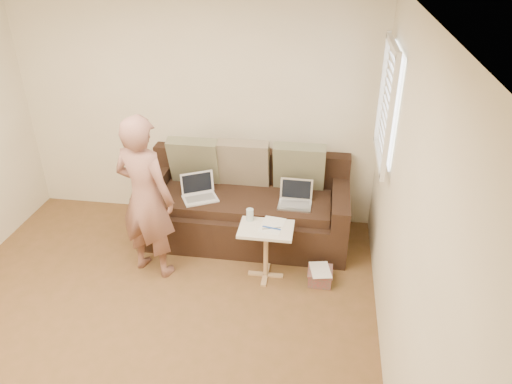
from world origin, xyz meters
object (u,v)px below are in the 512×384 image
laptop_white (200,199)px  person (146,198)px  sofa (245,203)px  striped_box (320,276)px  side_table (266,252)px  laptop_silver (295,206)px  drinking_glass (250,215)px

laptop_white → person: (-0.36, -0.57, 0.31)m
sofa → striped_box: 1.15m
sofa → side_table: bearing=-64.9°
laptop_white → striped_box: size_ratio=1.48×
laptop_silver → laptop_white: (-1.00, -0.01, 0.00)m
sofa → laptop_silver: 0.57m
sofa → striped_box: size_ratio=9.22×
laptop_white → side_table: laptop_white is taller
sofa → drinking_glass: bearing=-75.9°
side_table → drinking_glass: bearing=146.8°
sofa → laptop_silver: sofa is taller
side_table → striped_box: (0.54, -0.02, -0.21)m
person → striped_box: person is taller
drinking_glass → striped_box: bearing=-11.0°
laptop_white → person: size_ratio=0.21×
laptop_silver → laptop_white: laptop_white is taller
drinking_glass → sofa: bearing=104.1°
side_table → striped_box: 0.57m
laptop_silver → person: 1.51m
laptop_silver → drinking_glass: drinking_glass is taller
laptop_white → drinking_glass: drinking_glass is taller
sofa → drinking_glass: (0.14, -0.55, 0.20)m
striped_box → person: bearing=-178.8°
laptop_silver → person: (-1.36, -0.58, 0.31)m
sofa → striped_box: sofa is taller
side_table → laptop_silver: bearing=66.3°
person → striped_box: bearing=-162.7°
sofa → laptop_white: size_ratio=6.24×
sofa → person: (-0.82, -0.73, 0.40)m
person → striped_box: 1.83m
laptop_white → side_table: (0.77, -0.51, -0.24)m
sofa → side_table: sofa is taller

